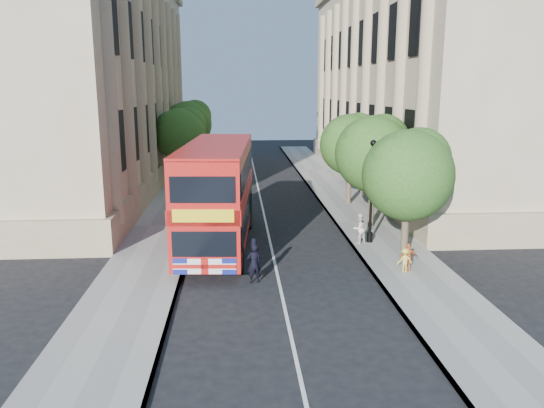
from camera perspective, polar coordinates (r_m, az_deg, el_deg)
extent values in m
plane|color=black|center=(20.96, 0.97, -9.35)|extent=(120.00, 120.00, 0.00)
cube|color=gray|center=(31.27, 9.99, -2.03)|extent=(3.50, 80.00, 0.12)
cube|color=gray|center=(30.66, -11.40, -2.38)|extent=(3.50, 80.00, 0.12)
cube|color=tan|center=(46.07, 16.23, 13.51)|extent=(12.00, 38.00, 18.00)
cube|color=tan|center=(45.07, -20.03, 13.29)|extent=(12.00, 38.00, 18.00)
cylinder|color=#473828|center=(24.43, 14.08, -3.00)|extent=(0.32, 0.32, 2.86)
sphere|color=#1B4A18|center=(23.89, 14.41, 3.03)|extent=(4.00, 4.00, 4.00)
sphere|color=#1B4A18|center=(24.36, 15.55, 4.69)|extent=(2.80, 2.80, 2.80)
sphere|color=#1B4A18|center=(23.38, 13.54, 4.16)|extent=(2.60, 2.60, 2.60)
cylinder|color=#473828|center=(30.01, 10.63, 0.16)|extent=(0.32, 0.32, 2.99)
sphere|color=#1B4A18|center=(29.56, 10.84, 5.31)|extent=(4.20, 4.20, 4.20)
sphere|color=#1B4A18|center=(30.03, 11.82, 6.69)|extent=(2.94, 2.94, 2.94)
sphere|color=#1B4A18|center=(29.09, 10.07, 6.31)|extent=(2.73, 2.73, 2.73)
cylinder|color=#473828|center=(35.75, 8.26, 2.14)|extent=(0.32, 0.32, 2.90)
sphere|color=#1B4A18|center=(35.38, 8.40, 6.35)|extent=(4.00, 4.00, 4.00)
sphere|color=#1B4A18|center=(35.83, 9.24, 7.46)|extent=(2.80, 2.80, 2.80)
sphere|color=#1B4A18|center=(34.93, 7.72, 7.16)|extent=(2.60, 2.60, 2.60)
cylinder|color=#473828|center=(42.09, -9.74, 3.70)|extent=(0.32, 0.32, 2.99)
sphere|color=#1B4A18|center=(41.77, -9.88, 7.39)|extent=(4.00, 4.00, 4.00)
sphere|color=#1B4A18|center=(42.05, -9.04, 8.38)|extent=(2.80, 2.80, 2.80)
sphere|color=#1B4A18|center=(41.48, -10.64, 8.08)|extent=(2.60, 2.60, 2.60)
cylinder|color=#473828|center=(49.96, -8.83, 5.20)|extent=(0.32, 0.32, 3.17)
sphere|color=#1B4A18|center=(49.69, -8.94, 8.50)|extent=(4.20, 4.20, 4.20)
sphere|color=#1B4A18|center=(49.99, -8.24, 9.37)|extent=(2.94, 2.94, 2.94)
sphere|color=#1B4A18|center=(49.40, -9.58, 9.12)|extent=(2.73, 2.73, 2.73)
cylinder|color=black|center=(27.27, 10.45, -3.52)|extent=(0.30, 0.30, 0.50)
cylinder|color=black|center=(26.75, 10.64, 1.12)|extent=(0.14, 0.14, 5.00)
sphere|color=black|center=(26.38, 10.86, 6.45)|extent=(0.32, 0.32, 0.32)
cube|color=#AD100C|center=(25.98, -5.86, 1.28)|extent=(3.61, 11.05, 4.52)
cube|color=black|center=(26.19, -5.81, -0.87)|extent=(3.63, 10.37, 1.03)
cube|color=black|center=(25.78, -5.92, 3.84)|extent=(3.63, 10.37, 1.03)
cube|color=yellow|center=(20.67, -7.41, -1.26)|extent=(2.40, 0.25, 0.52)
cylinder|color=black|center=(23.04, -9.94, -5.98)|extent=(0.40, 1.16, 1.15)
cylinder|color=black|center=(22.73, -3.47, -6.06)|extent=(0.40, 1.16, 1.15)
cylinder|color=black|center=(30.10, -7.51, -1.50)|extent=(0.40, 1.16, 1.15)
cylinder|color=black|center=(29.87, -2.58, -1.52)|extent=(0.40, 1.16, 1.15)
cube|color=black|center=(29.54, -4.10, -0.38)|extent=(1.97, 1.80, 1.91)
cube|color=black|center=(28.74, -3.96, -0.28)|extent=(1.64, 0.25, 0.64)
cube|color=black|center=(31.46, -4.43, 0.74)|extent=(2.09, 3.07, 2.28)
cube|color=black|center=(31.17, -4.31, -1.43)|extent=(2.04, 4.51, 0.23)
cylinder|color=black|center=(29.60, -5.64, -2.11)|extent=(0.27, 0.74, 0.73)
cylinder|color=black|center=(29.74, -2.48, -1.99)|extent=(0.27, 0.74, 0.73)
cylinder|color=black|center=(32.52, -5.98, -0.79)|extent=(0.27, 0.74, 0.73)
cylinder|color=black|center=(32.64, -3.10, -0.69)|extent=(0.27, 0.74, 0.73)
imported|color=black|center=(21.56, -1.95, -6.42)|extent=(0.68, 0.54, 1.62)
imported|color=silver|center=(26.80, 9.36, -2.63)|extent=(0.92, 0.86, 1.52)
imported|color=orange|center=(23.29, 14.43, -5.57)|extent=(0.72, 0.30, 1.23)
imported|color=gold|center=(23.19, 14.08, -5.88)|extent=(0.71, 0.46, 1.03)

